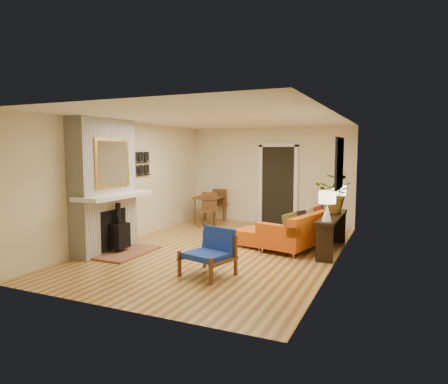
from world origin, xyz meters
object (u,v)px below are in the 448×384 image
Objects in this scene: blue_chair at (212,250)px; houseplant at (335,194)px; dining_table at (212,202)px; lamp_near at (327,202)px; lamp_far at (339,194)px; ottoman at (255,236)px; console_table at (332,223)px; sofa at (303,229)px.

blue_chair is 3.04m from houseplant.
houseplant is at bearing -24.16° from dining_table.
dining_table is at bearing 155.84° from houseplant.
lamp_near is 0.68× the size of houseplant.
lamp_far is at bearing 62.76° from blue_chair.
blue_chair is at bearing -121.32° from houseplant.
ottoman is 0.44× the size of console_table.
sofa is 1.29× the size of dining_table.
dining_table reaches higher than console_table.
ottoman is 1.85m from lamp_near.
lamp_near is at bearing -90.00° from lamp_far.
houseplant reaches higher than dining_table.
sofa is 2.55× the size of blue_chair.
ottoman is at bearing -149.61° from lamp_far.
houseplant reaches higher than lamp_near.
ottoman is 2.00m from lamp_far.
sofa is 0.98m from houseplant.
sofa is 2.62m from blue_chair.
ottoman is at bearing -45.75° from dining_table.
blue_chair is at bearing -124.46° from console_table.
blue_chair is at bearing -64.45° from dining_table.
lamp_far reaches higher than blue_chair.
houseplant is (-0.01, 0.27, 0.55)m from console_table.
houseplant reaches higher than lamp_far.
lamp_near is 1.44m from lamp_far.
houseplant is (1.54, 0.43, 0.92)m from ottoman.
houseplant is at bearing -91.20° from lamp_far.
houseplant is (-0.01, -0.48, 0.06)m from lamp_far.
houseplant is at bearing 90.60° from lamp_near.
dining_table is 3.15× the size of lamp_near.
lamp_far is at bearing 30.39° from ottoman.
lamp_near reaches higher than ottoman.
blue_chair is at bearing -134.64° from lamp_near.
lamp_near is at bearing -18.71° from ottoman.
blue_chair is (-0.93, -2.46, 0.05)m from sofa.
blue_chair is at bearing -110.66° from sofa.
console_table reaches higher than ottoman.
console_table is 0.61m from houseplant.
dining_table is at bearing 144.20° from lamp_near.
sofa reaches higher than console_table.
lamp_near is at bearing 45.36° from blue_chair.
blue_chair is 1.08× the size of houseplant.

